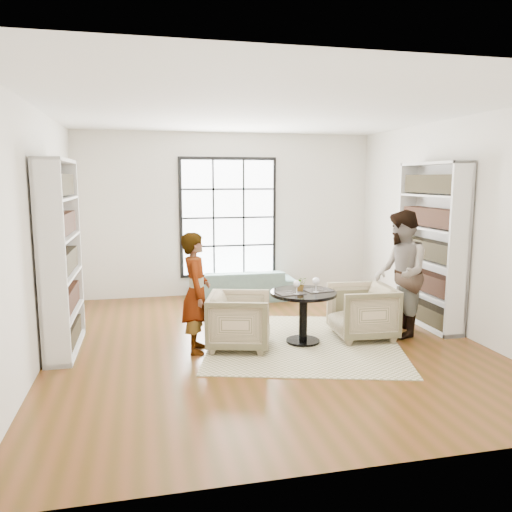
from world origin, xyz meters
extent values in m
plane|color=brown|center=(0.00, 0.00, 0.00)|extent=(6.00, 6.00, 0.00)
plane|color=silver|center=(0.00, 3.00, 1.50)|extent=(5.50, 0.00, 5.50)
plane|color=silver|center=(-2.75, 0.00, 1.50)|extent=(0.00, 6.00, 6.00)
plane|color=silver|center=(2.75, 0.00, 1.50)|extent=(0.00, 6.00, 6.00)
plane|color=silver|center=(0.00, -3.00, 1.50)|extent=(5.50, 0.00, 5.50)
plane|color=white|center=(0.00, 0.00, 3.00)|extent=(6.00, 6.00, 0.00)
cube|color=black|center=(0.00, 2.98, 1.45)|extent=(1.82, 0.06, 2.22)
cube|color=white|center=(0.00, 2.94, 1.45)|extent=(1.70, 0.02, 2.10)
cube|color=#BFB28F|center=(0.49, -0.11, 0.01)|extent=(3.04, 3.04, 0.01)
cylinder|color=black|center=(0.48, -0.11, 0.02)|extent=(0.44, 0.44, 0.04)
cylinder|color=black|center=(0.48, -0.11, 0.34)|extent=(0.11, 0.11, 0.62)
cylinder|color=black|center=(0.48, -0.11, 0.68)|extent=(0.87, 0.87, 0.04)
imported|color=slate|center=(0.16, 2.45, 0.27)|extent=(1.86, 0.77, 0.54)
imported|color=tan|center=(-0.38, -0.12, 0.36)|extent=(0.96, 0.95, 0.72)
imported|color=tan|center=(1.33, -0.08, 0.37)|extent=(0.86, 0.83, 0.73)
imported|color=gray|center=(-0.93, -0.12, 0.75)|extent=(0.42, 0.58, 1.51)
imported|color=gray|center=(1.88, -0.08, 0.87)|extent=(0.90, 1.02, 1.75)
cube|color=black|center=(0.28, -0.17, 0.70)|extent=(0.38, 0.31, 0.01)
cube|color=black|center=(0.69, -0.09, 0.70)|extent=(0.38, 0.31, 0.01)
cylinder|color=silver|center=(0.34, -0.25, 0.70)|extent=(0.07, 0.07, 0.01)
cylinder|color=silver|center=(0.34, -0.25, 0.75)|extent=(0.01, 0.01, 0.11)
sphere|color=maroon|center=(0.34, -0.25, 0.84)|extent=(0.08, 0.08, 0.08)
ellipsoid|color=white|center=(0.34, -0.25, 0.84)|extent=(0.09, 0.09, 0.09)
cylinder|color=silver|center=(0.62, -0.19, 0.70)|extent=(0.07, 0.07, 0.01)
cylinder|color=silver|center=(0.62, -0.19, 0.76)|extent=(0.01, 0.01, 0.12)
sphere|color=maroon|center=(0.62, -0.19, 0.85)|extent=(0.09, 0.09, 0.09)
ellipsoid|color=white|center=(0.62, -0.19, 0.85)|extent=(0.09, 0.09, 0.10)
imported|color=gray|center=(0.44, -0.08, 0.79)|extent=(0.20, 0.19, 0.19)
camera|label=1|loc=(-1.53, -6.21, 2.15)|focal=35.00mm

